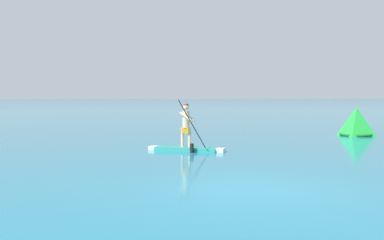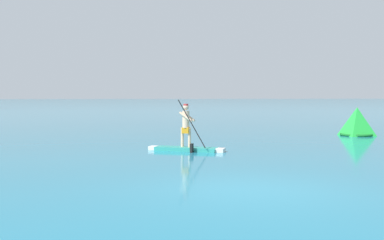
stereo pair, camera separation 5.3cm
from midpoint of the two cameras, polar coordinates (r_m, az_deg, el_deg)
The scene contains 3 objects.
ground at distance 10.37m, azimuth 6.95°, elevation -8.29°, with size 440.00×440.00×0.00m, color teal.
paddleboarder_mid_center at distance 17.12m, azimuth -0.74°, elevation -2.59°, with size 2.76×1.55×1.88m.
race_marker_buoy at distance 24.92m, azimuth 19.23°, elevation -0.32°, with size 1.93×1.93×1.41m.
Camera 1 is at (-2.58, -9.84, 2.04)m, focal length 44.05 mm.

